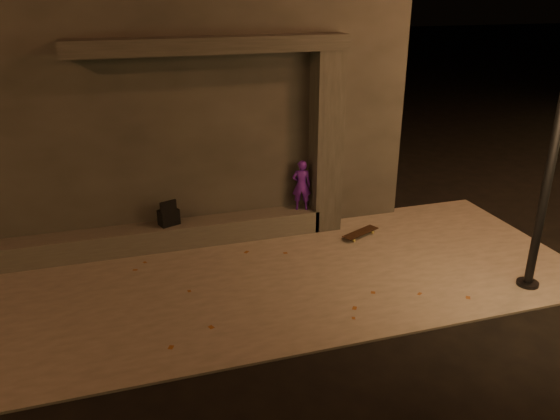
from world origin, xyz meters
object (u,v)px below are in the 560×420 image
object	(u,v)px
backpack	(169,216)
column	(326,143)
skateboard	(360,233)
skateboarder	(301,185)

from	to	relation	value
backpack	column	bearing A→B (deg)	-20.69
skateboard	column	bearing A→B (deg)	101.88
column	backpack	distance (m)	3.39
column	backpack	bearing A→B (deg)	-180.00
skateboarder	backpack	size ratio (longest dim) A/B	2.01
skateboarder	skateboard	bearing A→B (deg)	162.14
column	skateboarder	size ratio (longest dim) A/B	3.46
skateboarder	backpack	xyz separation A→B (m)	(-2.68, -0.00, -0.34)
backpack	skateboard	bearing A→B (deg)	-31.38
column	skateboarder	xyz separation A→B (m)	(-0.50, 0.00, -0.83)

